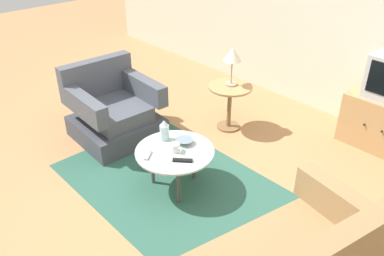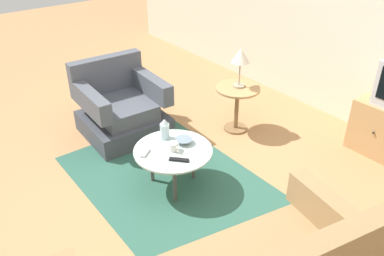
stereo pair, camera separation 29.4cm
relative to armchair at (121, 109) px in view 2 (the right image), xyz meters
name	(u,v)px [view 2 (the right image)]	position (x,y,z in m)	size (l,w,h in m)	color
ground_plane	(183,192)	(1.38, -0.10, -0.30)	(16.00, 16.00, 0.00)	#AD7F51
back_wall	(361,11)	(1.38, 2.41, 1.05)	(9.00, 0.12, 2.70)	beige
area_rug	(174,185)	(1.23, -0.11, -0.30)	(2.35, 1.52, 0.00)	#2D5B4C
armchair	(121,109)	(0.00, 0.00, 0.00)	(0.91, 0.92, 0.85)	#3E424B
coffee_table	(173,153)	(1.23, -0.12, 0.08)	(0.74, 0.74, 0.42)	#B2C6C1
side_table	(237,99)	(0.80, 1.12, 0.10)	(0.52, 0.52, 0.56)	tan
table_lamp	(241,57)	(0.78, 1.15, 0.61)	(0.21, 0.21, 0.46)	#9E937A
vase	(165,129)	(1.02, -0.06, 0.22)	(0.09, 0.09, 0.21)	silver
mug	(173,147)	(1.25, -0.12, 0.16)	(0.13, 0.09, 0.08)	white
bowl	(184,141)	(1.21, 0.03, 0.14)	(0.17, 0.17, 0.05)	slate
tv_remote_dark	(179,160)	(1.41, -0.18, 0.13)	(0.16, 0.15, 0.02)	black
tv_remote_silver	(146,153)	(1.14, -0.36, 0.13)	(0.12, 0.14, 0.02)	#B2B2B7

